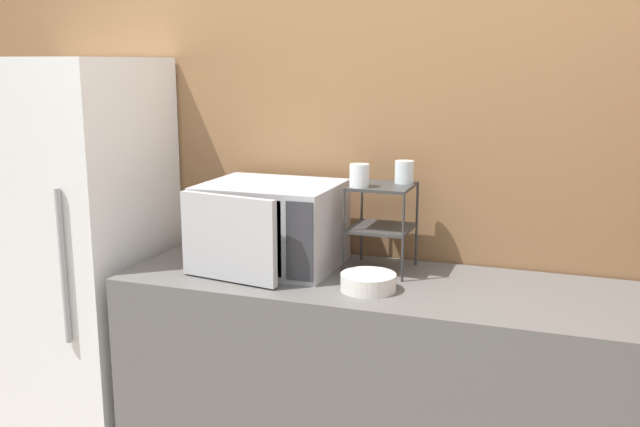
{
  "coord_description": "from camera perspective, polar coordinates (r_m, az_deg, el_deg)",
  "views": [
    {
      "loc": [
        0.66,
        -2.16,
        1.75
      ],
      "look_at": [
        -0.25,
        0.36,
        1.18
      ],
      "focal_mm": 40.0,
      "sensor_mm": 36.0,
      "label": 1
    }
  ],
  "objects": [
    {
      "name": "bowl",
      "position": [
        2.59,
        3.88,
        -5.51
      ],
      "size": [
        0.2,
        0.2,
        0.06
      ],
      "color": "silver",
      "rests_on": "counter"
    },
    {
      "name": "glass_front_left",
      "position": [
        2.7,
        3.16,
        3.05
      ],
      "size": [
        0.07,
        0.07,
        0.09
      ],
      "color": "silver",
      "rests_on": "dish_rack"
    },
    {
      "name": "wall_back",
      "position": [
        2.97,
        6.8,
        3.29
      ],
      "size": [
        8.0,
        0.06,
        2.6
      ],
      "color": "olive",
      "rests_on": "ground_plane"
    },
    {
      "name": "glass_back_right",
      "position": [
        2.81,
        6.76,
        3.32
      ],
      "size": [
        0.07,
        0.07,
        0.09
      ],
      "color": "silver",
      "rests_on": "dish_rack"
    },
    {
      "name": "dish_rack",
      "position": [
        2.78,
        4.95,
        0.33
      ],
      "size": [
        0.24,
        0.25,
        0.34
      ],
      "color": "#333333",
      "rests_on": "counter"
    },
    {
      "name": "microwave",
      "position": [
        2.85,
        -4.05,
        -0.96
      ],
      "size": [
        0.53,
        0.52,
        0.34
      ],
      "color": "#ADADB2",
      "rests_on": "counter"
    },
    {
      "name": "refrigerator",
      "position": [
        3.33,
        -18.6,
        -3.65
      ],
      "size": [
        0.65,
        0.68,
        1.77
      ],
      "color": "white",
      "rests_on": "ground_plane"
    },
    {
      "name": "counter",
      "position": [
        2.88,
        4.63,
        -14.37
      ],
      "size": [
        1.97,
        0.66,
        0.94
      ],
      "color": "#595654",
      "rests_on": "ground_plane"
    }
  ]
}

